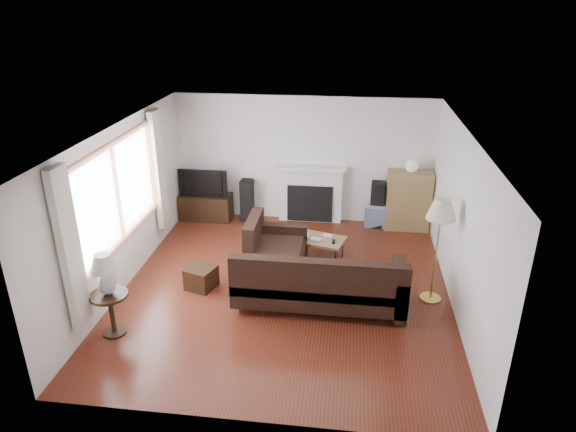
# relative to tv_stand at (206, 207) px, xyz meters

# --- Properties ---
(room) EXTENTS (5.10, 5.60, 2.54)m
(room) POSITION_rel_tv_stand_xyz_m (1.95, -2.49, 0.99)
(room) COLOR #572113
(room) RESTS_ON ground
(window) EXTENTS (0.12, 2.74, 1.54)m
(window) POSITION_rel_tv_stand_xyz_m (-0.50, -2.69, 1.29)
(window) COLOR brown
(window) RESTS_ON room
(curtain_near) EXTENTS (0.10, 0.35, 2.10)m
(curtain_near) POSITION_rel_tv_stand_xyz_m (-0.45, -4.21, 1.14)
(curtain_near) COLOR beige
(curtain_near) RESTS_ON room
(curtain_far) EXTENTS (0.10, 0.35, 2.10)m
(curtain_far) POSITION_rel_tv_stand_xyz_m (-0.45, -1.17, 1.14)
(curtain_far) COLOR beige
(curtain_far) RESTS_ON room
(fireplace) EXTENTS (1.40, 0.26, 1.15)m
(fireplace) POSITION_rel_tv_stand_xyz_m (2.10, 0.15, 0.32)
(fireplace) COLOR white
(fireplace) RESTS_ON room
(tv_stand) EXTENTS (1.03, 0.46, 0.52)m
(tv_stand) POSITION_rel_tv_stand_xyz_m (0.00, 0.00, 0.00)
(tv_stand) COLOR black
(tv_stand) RESTS_ON ground
(television) EXTENTS (0.98, 0.13, 0.56)m
(television) POSITION_rel_tv_stand_xyz_m (0.00, 0.00, 0.54)
(television) COLOR black
(television) RESTS_ON tv_stand
(speaker_left) EXTENTS (0.25, 0.29, 0.84)m
(speaker_left) POSITION_rel_tv_stand_xyz_m (0.84, 0.06, 0.16)
(speaker_left) COLOR black
(speaker_left) RESTS_ON ground
(speaker_right) EXTENTS (0.27, 0.32, 0.91)m
(speaker_right) POSITION_rel_tv_stand_xyz_m (3.42, 0.06, 0.20)
(speaker_right) COLOR black
(speaker_right) RESTS_ON ground
(bookshelf) EXTENTS (0.84, 0.40, 1.16)m
(bookshelf) POSITION_rel_tv_stand_xyz_m (4.00, 0.03, 0.32)
(bookshelf) COLOR olive
(bookshelf) RESTS_ON ground
(globe_lamp) EXTENTS (0.25, 0.25, 0.25)m
(globe_lamp) POSITION_rel_tv_stand_xyz_m (4.00, 0.03, 1.02)
(globe_lamp) COLOR white
(globe_lamp) RESTS_ON bookshelf
(sectional_sofa) EXTENTS (2.68, 1.96, 0.87)m
(sectional_sofa) POSITION_rel_tv_stand_xyz_m (2.50, -2.87, 0.18)
(sectional_sofa) COLOR black
(sectional_sofa) RESTS_ON ground
(coffee_table) EXTENTS (1.09, 0.78, 0.38)m
(coffee_table) POSITION_rel_tv_stand_xyz_m (2.34, -1.41, -0.07)
(coffee_table) COLOR #8D6343
(coffee_table) RESTS_ON ground
(footstool) EXTENTS (0.52, 0.52, 0.34)m
(footstool) POSITION_rel_tv_stand_xyz_m (0.65, -2.63, -0.09)
(footstool) COLOR black
(footstool) RESTS_ON ground
(floor_lamp) EXTENTS (0.52, 0.52, 1.62)m
(floor_lamp) POSITION_rel_tv_stand_xyz_m (4.16, -2.52, 0.55)
(floor_lamp) COLOR gold
(floor_lamp) RESTS_ON ground
(side_table) EXTENTS (0.50, 0.50, 0.62)m
(side_table) POSITION_rel_tv_stand_xyz_m (-0.20, -3.93, 0.05)
(side_table) COLOR black
(side_table) RESTS_ON ground
(table_lamp) EXTENTS (0.36, 0.36, 0.58)m
(table_lamp) POSITION_rel_tv_stand_xyz_m (-0.20, -3.93, 0.65)
(table_lamp) COLOR silver
(table_lamp) RESTS_ON side_table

